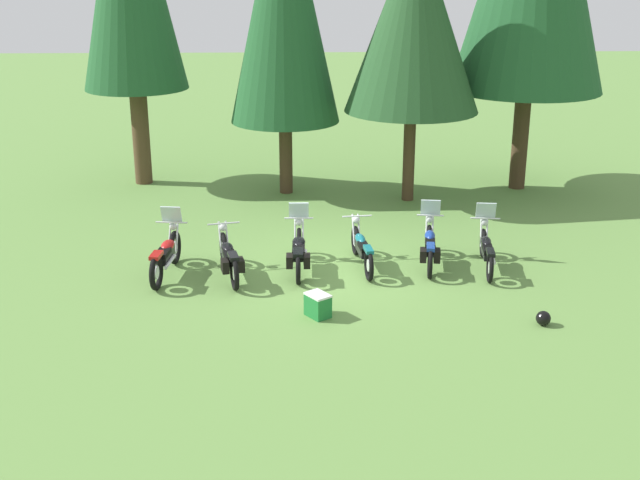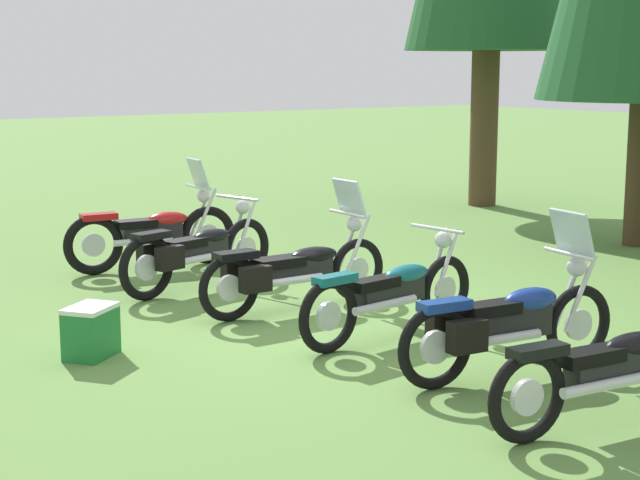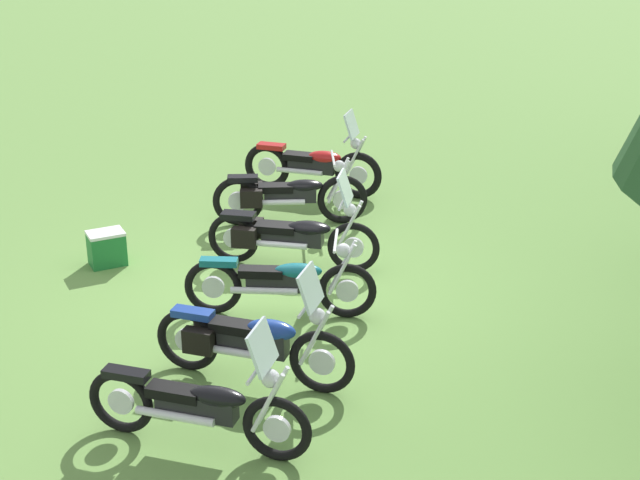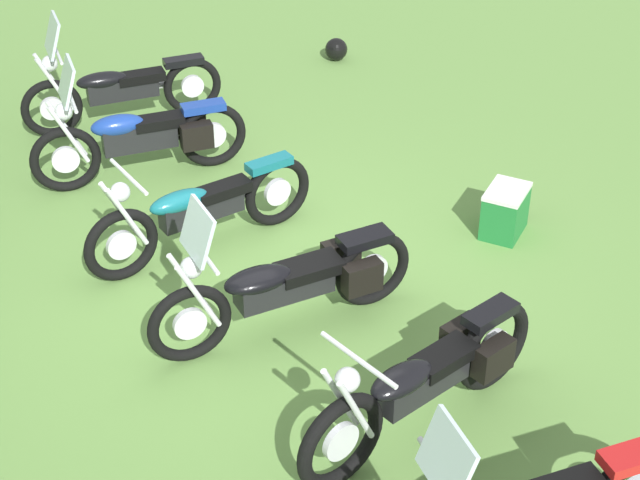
{
  "view_description": "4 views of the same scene",
  "coord_description": "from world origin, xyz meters",
  "views": [
    {
      "loc": [
        -0.75,
        -17.03,
        6.73
      ],
      "look_at": [
        -0.25,
        -0.11,
        0.75
      ],
      "focal_mm": 46.79,
      "sensor_mm": 36.0,
      "label": 1
    },
    {
      "loc": [
        7.77,
        -5.72,
        2.57
      ],
      "look_at": [
        -0.1,
        -0.07,
        0.86
      ],
      "focal_mm": 55.72,
      "sensor_mm": 36.0,
      "label": 2
    },
    {
      "loc": [
        10.59,
        2.41,
        5.22
      ],
      "look_at": [
        0.59,
        0.65,
        0.96
      ],
      "focal_mm": 53.55,
      "sensor_mm": 36.0,
      "label": 3
    },
    {
      "loc": [
        -6.74,
        2.92,
        5.31
      ],
      "look_at": [
        -0.79,
        -0.23,
        0.84
      ],
      "focal_mm": 58.1,
      "sensor_mm": 36.0,
      "label": 4
    }
  ],
  "objects": [
    {
      "name": "motorcycle_3",
      "position": [
        0.69,
        0.2,
        0.44
      ],
      "size": [
        0.67,
        2.28,
        1.0
      ],
      "rotation": [
        0.0,
        0.0,
        1.68
      ],
      "color": "black",
      "rests_on": "ground_plane"
    },
    {
      "name": "motorcycle_2",
      "position": [
        -0.71,
        0.02,
        0.46
      ],
      "size": [
        0.65,
        2.31,
        1.36
      ],
      "rotation": [
        0.0,
        0.0,
        1.55
      ],
      "color": "black",
      "rests_on": "ground_plane"
    },
    {
      "name": "ground_plane",
      "position": [
        0.0,
        0.0,
        0.0
      ],
      "size": [
        80.0,
        80.0,
        0.0
      ],
      "primitive_type": "plane",
      "color": "#608C42"
    },
    {
      "name": "dropped_helmet",
      "position": [
        3.86,
        -2.92,
        0.14
      ],
      "size": [
        0.28,
        0.28,
        0.28
      ],
      "primitive_type": "sphere",
      "color": "black",
      "rests_on": "ground_plane"
    },
    {
      "name": "motorcycle_5",
      "position": [
        3.42,
        0.03,
        0.45
      ],
      "size": [
        0.66,
        2.22,
        1.34
      ],
      "rotation": [
        0.0,
        0.0,
        1.45
      ],
      "color": "black",
      "rests_on": "ground_plane"
    },
    {
      "name": "picnic_cooler",
      "position": [
        -0.36,
        -2.4,
        0.23
      ],
      "size": [
        0.55,
        0.58,
        0.47
      ],
      "color": "#1E7233",
      "rests_on": "ground_plane"
    },
    {
      "name": "motorcycle_4",
      "position": [
        2.19,
        0.2,
        0.47
      ],
      "size": [
        0.7,
        2.19,
        1.36
      ],
      "rotation": [
        0.0,
        0.0,
        1.43
      ],
      "color": "black",
      "rests_on": "ground_plane"
    },
    {
      "name": "motorcycle_1",
      "position": [
        -2.2,
        -0.33,
        0.45
      ],
      "size": [
        0.87,
        2.23,
        1.02
      ],
      "rotation": [
        0.0,
        0.0,
        1.79
      ],
      "color": "black",
      "rests_on": "ground_plane"
    }
  ]
}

